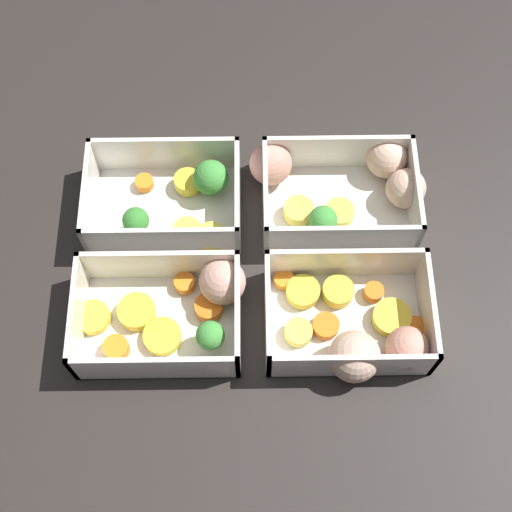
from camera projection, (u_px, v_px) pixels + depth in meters
name	position (u px, v px, depth m)	size (l,w,h in m)	color
ground_plane	(256.00, 264.00, 0.76)	(4.00, 4.00, 0.00)	#282321
container_near_left	(180.00, 310.00, 0.72)	(0.19, 0.13, 0.06)	silver
container_near_right	(361.00, 329.00, 0.71)	(0.17, 0.14, 0.06)	silver
container_far_left	(178.00, 200.00, 0.77)	(0.16, 0.12, 0.06)	silver
container_far_right	(345.00, 186.00, 0.78)	(0.21, 0.14, 0.06)	silver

